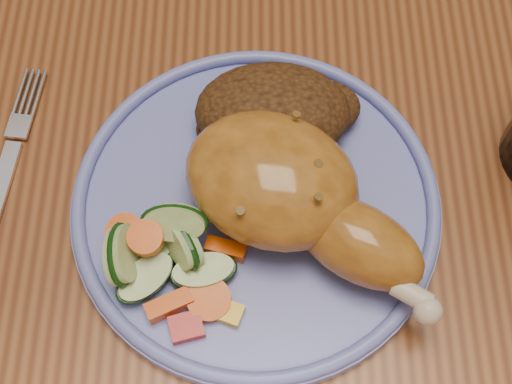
% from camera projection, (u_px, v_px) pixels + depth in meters
% --- Properties ---
extents(ground, '(4.00, 4.00, 0.00)m').
position_uv_depth(ground, '(296.00, 316.00, 1.25)').
color(ground, '#522D1C').
rests_on(ground, ground).
extents(dining_table, '(0.90, 1.40, 0.75)m').
position_uv_depth(dining_table, '(333.00, 104.00, 0.65)').
color(dining_table, brown).
rests_on(dining_table, ground).
extents(plate, '(0.26, 0.26, 0.01)m').
position_uv_depth(plate, '(256.00, 205.00, 0.51)').
color(plate, '#6470C7').
rests_on(plate, dining_table).
extents(plate_rim, '(0.26, 0.26, 0.01)m').
position_uv_depth(plate_rim, '(256.00, 198.00, 0.50)').
color(plate_rim, '#6470C7').
rests_on(plate_rim, plate).
extents(chicken_leg, '(0.18, 0.17, 0.06)m').
position_uv_depth(chicken_leg, '(292.00, 195.00, 0.47)').
color(chicken_leg, '#B06F25').
rests_on(chicken_leg, plate).
extents(rice_pilaf, '(0.12, 0.08, 0.05)m').
position_uv_depth(rice_pilaf, '(276.00, 113.00, 0.51)').
color(rice_pilaf, '#492A12').
rests_on(rice_pilaf, plate).
extents(vegetable_pile, '(0.10, 0.09, 0.05)m').
position_uv_depth(vegetable_pile, '(163.00, 256.00, 0.47)').
color(vegetable_pile, '#A50A05').
rests_on(vegetable_pile, plate).
extents(fork, '(0.03, 0.16, 0.00)m').
position_uv_depth(fork, '(3.00, 178.00, 0.52)').
color(fork, silver).
rests_on(fork, dining_table).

